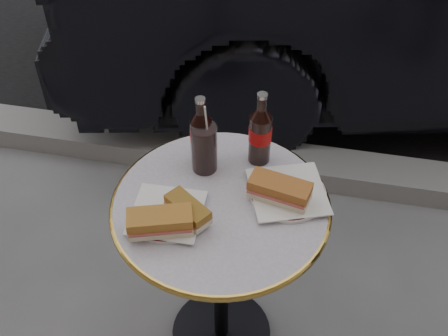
% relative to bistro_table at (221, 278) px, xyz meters
% --- Properties ---
extents(ground, '(80.00, 80.00, 0.00)m').
position_rel_bistro_table_xyz_m(ground, '(0.00, 0.00, -0.37)').
color(ground, slate).
rests_on(ground, ground).
extents(curb, '(40.00, 0.20, 0.12)m').
position_rel_bistro_table_xyz_m(curb, '(0.00, 0.90, -0.32)').
color(curb, gray).
rests_on(curb, ground).
extents(bistro_table, '(0.62, 0.62, 0.73)m').
position_rel_bistro_table_xyz_m(bistro_table, '(0.00, 0.00, 0.00)').
color(bistro_table, '#BAB2C4').
rests_on(bistro_table, ground).
extents(plate_left, '(0.23, 0.23, 0.01)m').
position_rel_bistro_table_xyz_m(plate_left, '(-0.13, -0.08, 0.37)').
color(plate_left, silver).
rests_on(plate_left, bistro_table).
extents(plate_right, '(0.25, 0.25, 0.01)m').
position_rel_bistro_table_xyz_m(plate_right, '(0.18, 0.07, 0.37)').
color(plate_right, white).
rests_on(plate_right, bistro_table).
extents(sandwich_left_a, '(0.19, 0.13, 0.06)m').
position_rel_bistro_table_xyz_m(sandwich_left_a, '(-0.13, -0.14, 0.41)').
color(sandwich_left_a, '#B0712C').
rests_on(sandwich_left_a, plate_left).
extents(sandwich_left_b, '(0.15, 0.13, 0.05)m').
position_rel_bistro_table_xyz_m(sandwich_left_b, '(-0.07, -0.07, 0.40)').
color(sandwich_left_b, olive).
rests_on(sandwich_left_b, plate_left).
extents(sandwich_right, '(0.18, 0.11, 0.06)m').
position_rel_bistro_table_xyz_m(sandwich_right, '(0.16, 0.04, 0.41)').
color(sandwich_right, '#A7602A').
rests_on(sandwich_right, plate_right).
extents(cola_bottle_left, '(0.08, 0.08, 0.24)m').
position_rel_bistro_table_xyz_m(cola_bottle_left, '(-0.09, 0.15, 0.49)').
color(cola_bottle_left, black).
rests_on(cola_bottle_left, bistro_table).
extents(cola_bottle_right, '(0.08, 0.08, 0.24)m').
position_rel_bistro_table_xyz_m(cola_bottle_right, '(0.08, 0.20, 0.49)').
color(cola_bottle_right, black).
rests_on(cola_bottle_right, bistro_table).
extents(cola_glass, '(0.10, 0.10, 0.16)m').
position_rel_bistro_table_xyz_m(cola_glass, '(-0.07, 0.13, 0.45)').
color(cola_glass, black).
rests_on(cola_glass, bistro_table).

